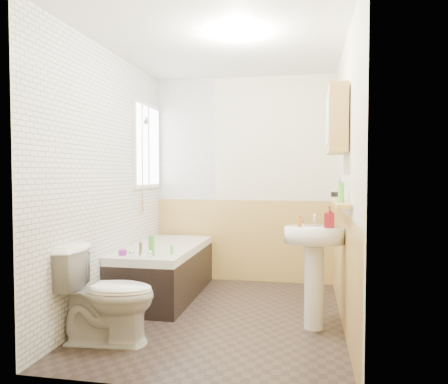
{
  "coord_description": "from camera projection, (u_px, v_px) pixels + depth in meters",
  "views": [
    {
      "loc": [
        0.77,
        -3.91,
        1.32
      ],
      "look_at": [
        0.0,
        0.15,
        1.15
      ],
      "focal_mm": 35.0,
      "sensor_mm": 36.0,
      "label": 1
    }
  ],
  "objects": [
    {
      "name": "soap_bottle",
      "position": [
        329.0,
        223.0,
        3.64
      ],
      "size": [
        0.09,
        0.19,
        0.08
      ],
      "primitive_type": "imported",
      "rotation": [
        0.0,
        0.0,
        -0.06
      ],
      "color": "maroon",
      "rests_on": "sink"
    },
    {
      "name": "wainscot_front",
      "position": [
        177.0,
        309.0,
        2.66
      ],
      "size": [
        2.2,
        0.01,
        1.0
      ],
      "primitive_type": "cube",
      "color": "#D7AD58",
      "rests_on": "wall_front"
    },
    {
      "name": "window",
      "position": [
        148.0,
        146.0,
        5.1
      ],
      "size": [
        0.03,
        0.79,
        0.99
      ],
      "color": "white",
      "rests_on": "wall_left"
    },
    {
      "name": "black_jar",
      "position": [
        335.0,
        194.0,
        4.26
      ],
      "size": [
        0.08,
        0.08,
        0.05
      ],
      "primitive_type": "cylinder",
      "rotation": [
        0.0,
        0.0,
        0.13
      ],
      "color": "black",
      "rests_on": "pine_shelf"
    },
    {
      "name": "wall_front",
      "position": [
        175.0,
        186.0,
        2.61
      ],
      "size": [
        2.2,
        0.02,
        2.5
      ],
      "primitive_type": "cube",
      "color": "#F1EBC7",
      "rests_on": "ground"
    },
    {
      "name": "wall_left",
      "position": [
        108.0,
        181.0,
        4.2
      ],
      "size": [
        0.02,
        2.8,
        2.5
      ],
      "primitive_type": "cube",
      "color": "#F1EBC7",
      "rests_on": "ground"
    },
    {
      "name": "orange_bottle",
      "position": [
        172.0,
        250.0,
        4.16
      ],
      "size": [
        0.04,
        0.04,
        0.09
      ],
      "primitive_type": "cylinder",
      "rotation": [
        0.0,
        0.0,
        0.3
      ],
      "color": "#59C647",
      "rests_on": "bathtub"
    },
    {
      "name": "bathtub",
      "position": [
        165.0,
        270.0,
        4.71
      ],
      "size": [
        0.7,
        1.57,
        0.69
      ],
      "color": "black",
      "rests_on": "floor"
    },
    {
      "name": "wainscot_back",
      "position": [
        243.0,
        240.0,
        5.38
      ],
      "size": [
        2.2,
        0.01,
        1.0
      ],
      "primitive_type": "cube",
      "color": "#D7AD58",
      "rests_on": "wall_back"
    },
    {
      "name": "wall_back",
      "position": [
        243.0,
        180.0,
        5.37
      ],
      "size": [
        2.2,
        0.02,
        2.5
      ],
      "primitive_type": "cube",
      "color": "#F1EBC7",
      "rests_on": "ground"
    },
    {
      "name": "sink",
      "position": [
        314.0,
        256.0,
        3.71
      ],
      "size": [
        0.51,
        0.41,
        0.98
      ],
      "rotation": [
        0.0,
        0.0,
        0.11
      ],
      "color": "white",
      "rests_on": "floor"
    },
    {
      "name": "shower_riser",
      "position": [
        143.0,
        149.0,
        4.89
      ],
      "size": [
        0.11,
        0.08,
        1.25
      ],
      "color": "silver",
      "rests_on": "wall_left"
    },
    {
      "name": "tile_return_back",
      "position": [
        186.0,
        140.0,
        5.46
      ],
      "size": [
        0.75,
        0.01,
        1.5
      ],
      "primitive_type": "cube",
      "color": "white",
      "rests_on": "wall_back"
    },
    {
      "name": "medicine_cabinet",
      "position": [
        336.0,
        121.0,
        3.66
      ],
      "size": [
        0.15,
        0.6,
        0.55
      ],
      "color": "#D7AD58",
      "rests_on": "wall_right"
    },
    {
      "name": "blue_gel",
      "position": [
        152.0,
        246.0,
        4.1
      ],
      "size": [
        0.06,
        0.04,
        0.19
      ],
      "primitive_type": "cube",
      "rotation": [
        0.0,
        0.0,
        -0.16
      ],
      "color": "#59C647",
      "rests_on": "bathtub"
    },
    {
      "name": "wall_right",
      "position": [
        346.0,
        182.0,
        3.78
      ],
      "size": [
        0.02,
        2.8,
        2.5
      ],
      "primitive_type": "cube",
      "color": "#F1EBC7",
      "rests_on": "ground"
    },
    {
      "name": "foam_can",
      "position": [
        341.0,
        192.0,
        3.44
      ],
      "size": [
        0.06,
        0.06,
        0.16
      ],
      "primitive_type": "cylinder",
      "rotation": [
        0.0,
        0.0,
        -0.31
      ],
      "color": "#59C647",
      "rests_on": "pine_shelf"
    },
    {
      "name": "green_bottle",
      "position": [
        340.0,
        189.0,
        3.57
      ],
      "size": [
        0.05,
        0.05,
        0.2
      ],
      "primitive_type": "cone",
      "rotation": [
        0.0,
        0.0,
        0.21
      ],
      "color": "navy",
      "rests_on": "pine_shelf"
    },
    {
      "name": "cream_jar",
      "position": [
        123.0,
        252.0,
        4.13
      ],
      "size": [
        0.1,
        0.1,
        0.05
      ],
      "primitive_type": "cylinder",
      "rotation": [
        0.0,
        0.0,
        -0.26
      ],
      "color": "purple",
      "rests_on": "bathtub"
    },
    {
      "name": "wainscot_right",
      "position": [
        343.0,
        268.0,
        3.82
      ],
      "size": [
        0.01,
        2.8,
        1.0
      ],
      "primitive_type": "cube",
      "color": "#D7AD58",
      "rests_on": "wall_right"
    },
    {
      "name": "floor",
      "position": [
        221.0,
        316.0,
        4.04
      ],
      "size": [
        2.8,
        2.8,
        0.0
      ],
      "primitive_type": "plane",
      "color": "black",
      "rests_on": "ground"
    },
    {
      "name": "ceiling",
      "position": [
        221.0,
        43.0,
        3.94
      ],
      "size": [
        2.8,
        2.8,
        0.0
      ],
      "primitive_type": "plane",
      "rotation": [
        3.14,
        0.0,
        0.0
      ],
      "color": "white",
      "rests_on": "ground"
    },
    {
      "name": "tile_cladding_left",
      "position": [
        110.0,
        181.0,
        4.19
      ],
      "size": [
        0.01,
        2.8,
        2.5
      ],
      "primitive_type": "cube",
      "color": "white",
      "rests_on": "wall_left"
    },
    {
      "name": "toilet",
      "position": [
        107.0,
        295.0,
        3.41
      ],
      "size": [
        0.8,
        0.48,
        0.75
      ],
      "primitive_type": "imported",
      "rotation": [
        0.0,
        0.0,
        1.64
      ],
      "color": "white",
      "rests_on": "floor"
    },
    {
      "name": "pine_shelf",
      "position": [
        338.0,
        201.0,
        3.76
      ],
      "size": [
        0.1,
        1.31,
        0.03
      ],
      "primitive_type": "cube",
      "color": "#D7AD58",
      "rests_on": "wall_right"
    },
    {
      "name": "clear_bottle",
      "position": [
        300.0,
        222.0,
        3.67
      ],
      "size": [
        0.04,
        0.04,
        0.1
      ],
      "primitive_type": "cylinder",
      "rotation": [
        0.0,
        0.0,
        0.04
      ],
      "color": "orange",
      "rests_on": "sink"
    }
  ]
}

